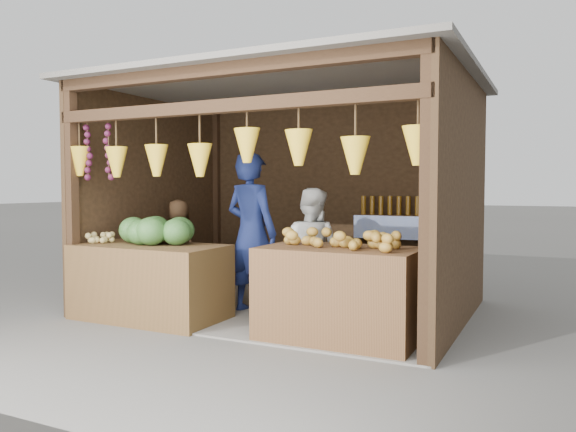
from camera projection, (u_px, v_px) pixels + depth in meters
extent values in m
plane|color=#514F49|center=(288.00, 308.00, 6.67)|extent=(80.00, 80.00, 0.00)
cube|color=slate|center=(288.00, 308.00, 6.67)|extent=(4.00, 3.00, 0.02)
cube|color=black|center=(334.00, 197.00, 7.95)|extent=(4.00, 0.06, 2.60)
cube|color=black|center=(153.00, 198.00, 7.48)|extent=(0.06, 3.00, 2.60)
cube|color=black|center=(463.00, 201.00, 5.73)|extent=(0.06, 3.00, 2.60)
cube|color=#605B54|center=(288.00, 85.00, 6.53)|extent=(4.30, 3.30, 0.06)
cube|color=black|center=(72.00, 200.00, 6.16)|extent=(0.11, 0.11, 2.60)
cube|color=black|center=(427.00, 205.00, 4.46)|extent=(0.11, 0.11, 2.60)
cube|color=black|center=(217.00, 196.00, 8.74)|extent=(0.11, 0.11, 2.60)
cube|color=black|center=(476.00, 198.00, 7.04)|extent=(0.11, 0.11, 2.60)
cube|color=black|center=(220.00, 107.00, 5.26)|extent=(4.00, 0.12, 0.12)
cube|color=black|center=(220.00, 70.00, 5.24)|extent=(4.00, 0.12, 0.12)
cube|color=#382314|center=(403.00, 217.00, 7.32)|extent=(1.25, 0.30, 0.05)
cube|color=#382314|center=(360.00, 255.00, 7.60)|extent=(0.05, 0.28, 1.05)
cube|color=#382314|center=(449.00, 260.00, 7.09)|extent=(0.05, 0.28, 1.05)
cube|color=blue|center=(400.00, 228.00, 7.18)|extent=(1.25, 0.02, 0.30)
cube|color=#4A3518|center=(150.00, 282.00, 6.13)|extent=(1.65, 0.85, 0.81)
cube|color=#4E311A|center=(340.00, 294.00, 5.26)|extent=(1.47, 0.85, 0.88)
cube|color=black|center=(179.00, 286.00, 7.38)|extent=(0.29, 0.29, 0.27)
imported|color=#131B47|center=(251.00, 233.00, 6.39)|extent=(0.74, 0.55, 1.84)
imported|color=silver|center=(311.00, 253.00, 6.23)|extent=(0.73, 0.59, 1.43)
imported|color=brown|center=(179.00, 238.00, 7.35)|extent=(0.54, 0.41, 1.01)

